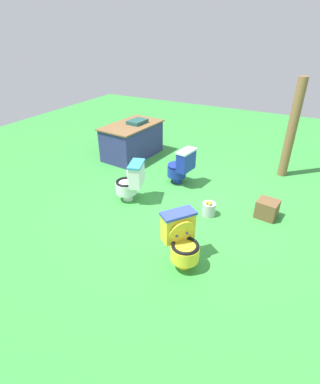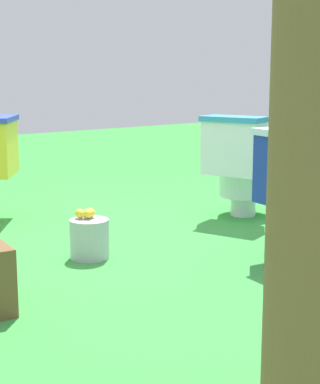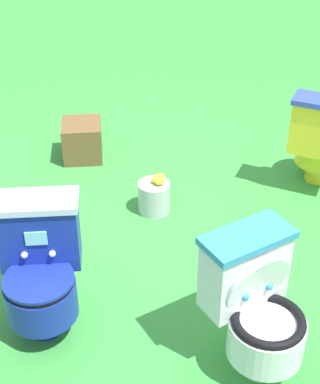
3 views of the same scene
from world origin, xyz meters
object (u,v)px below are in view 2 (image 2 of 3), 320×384
(toilet_blue, at_px, (306,195))
(toilet_white, at_px, (240,166))
(wooden_post, at_px, (317,98))
(lemon_bucket, at_px, (89,237))

(toilet_blue, xyz_separation_m, toilet_white, (-0.98, 0.51, 0.00))
(wooden_post, xyz_separation_m, lemon_bucket, (-2.15, 0.85, -0.86))
(toilet_blue, xyz_separation_m, lemon_bucket, (-0.80, -0.87, -0.25))
(toilet_blue, xyz_separation_m, wooden_post, (1.36, -1.72, 0.60))
(toilet_white, bearing_deg, wooden_post, -61.71)
(toilet_white, xyz_separation_m, lemon_bucket, (0.19, -1.38, -0.26))
(toilet_blue, relative_size, lemon_bucket, 2.63)
(toilet_blue, height_order, toilet_white, same)
(wooden_post, distance_m, lemon_bucket, 2.47)
(toilet_white, height_order, lemon_bucket, toilet_white)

